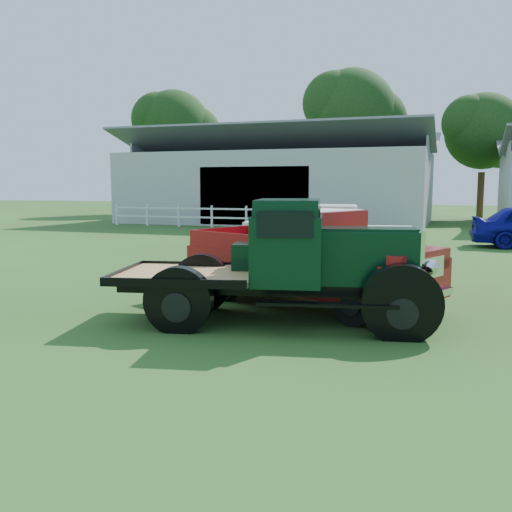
% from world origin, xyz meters
% --- Properties ---
extents(ground, '(120.00, 120.00, 0.00)m').
position_xyz_m(ground, '(0.00, 0.00, 0.00)').
color(ground, '#284019').
extents(shed_left, '(18.80, 10.20, 5.60)m').
position_xyz_m(shed_left, '(-7.00, 26.00, 2.80)').
color(shed_left, '#9E9E9E').
rests_on(shed_left, ground).
extents(fence_rail, '(14.20, 0.16, 1.20)m').
position_xyz_m(fence_rail, '(-8.00, 20.00, 0.60)').
color(fence_rail, white).
rests_on(fence_rail, ground).
extents(tree_a, '(6.30, 6.30, 10.50)m').
position_xyz_m(tree_a, '(-18.00, 33.00, 5.25)').
color(tree_a, black).
rests_on(tree_a, ground).
extents(tree_b, '(6.90, 6.90, 11.50)m').
position_xyz_m(tree_b, '(-4.00, 34.00, 5.75)').
color(tree_b, black).
rests_on(tree_b, ground).
extents(tree_c, '(5.40, 5.40, 9.00)m').
position_xyz_m(tree_c, '(5.00, 33.00, 4.50)').
color(tree_c, black).
rests_on(tree_c, ground).
extents(vintage_flatbed, '(5.59, 3.14, 2.09)m').
position_xyz_m(vintage_flatbed, '(0.86, 0.66, 1.04)').
color(vintage_flatbed, black).
rests_on(vintage_flatbed, ground).
extents(red_pickup, '(5.50, 3.85, 1.87)m').
position_xyz_m(red_pickup, '(0.90, 2.24, 0.94)').
color(red_pickup, maroon).
rests_on(red_pickup, ground).
extents(white_pickup, '(4.95, 2.54, 1.74)m').
position_xyz_m(white_pickup, '(0.29, 6.94, 0.87)').
color(white_pickup, white).
rests_on(white_pickup, ground).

